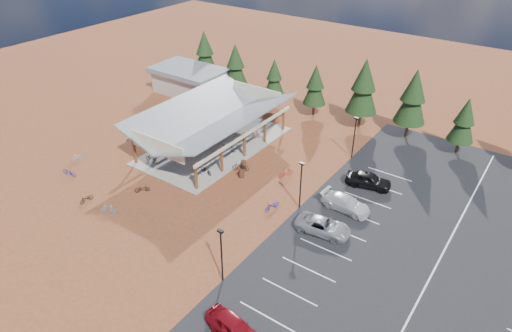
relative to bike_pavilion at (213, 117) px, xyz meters
name	(u,v)px	position (x,y,z in m)	size (l,w,h in m)	color
ground	(246,200)	(10.00, -7.00, -3.82)	(140.00, 140.00, 0.00)	brown
asphalt_lot	(441,256)	(28.50, -4.00, -3.80)	(27.00, 44.00, 0.04)	black
concrete_pad	(214,145)	(0.00, 0.00, -3.77)	(10.60, 18.60, 0.10)	gray
bike_pavilion	(213,117)	(0.00, 0.00, 0.00)	(11.65, 19.40, 4.97)	#582B19
outbuilding	(189,80)	(-14.00, 11.00, -1.80)	(11.00, 7.00, 3.90)	#ADA593
lamp_post_0	(221,252)	(15.00, -17.00, -0.85)	(0.50, 0.25, 5.14)	black
lamp_post_1	(301,182)	(15.00, -5.00, -0.85)	(0.50, 0.25, 5.14)	black
lamp_post_2	(354,135)	(15.00, 7.00, -0.85)	(0.50, 0.25, 5.14)	black
trash_bin_0	(241,174)	(7.00, -3.82, -3.37)	(0.60, 0.60, 0.90)	#432517
trash_bin_1	(244,164)	(6.03, -2.13, -3.37)	(0.60, 0.60, 0.90)	#432517
pine_0	(205,51)	(-14.81, 15.87, 1.26)	(3.58, 3.58, 8.33)	#382314
pine_1	(236,64)	(-7.50, 14.23, 1.04)	(3.42, 3.42, 7.96)	#382314
pine_2	(274,77)	(-1.21, 15.07, 0.22)	(2.85, 2.85, 6.64)	#382314
pine_3	(315,85)	(5.57, 14.74, 0.60)	(3.12, 3.12, 7.26)	#382314
pine_4	(364,86)	(12.24, 15.04, 1.85)	(3.98, 3.98, 9.28)	#382314
pine_5	(413,97)	(18.35, 15.68, 1.67)	(3.86, 3.86, 8.99)	#382314
pine_6	(464,120)	(24.67, 15.19, 0.46)	(3.02, 3.02, 7.03)	#382314
bike_0	(151,158)	(-3.36, -7.25, -3.27)	(0.60, 1.71, 0.90)	black
bike_1	(196,146)	(-1.00, -2.16, -3.20)	(0.49, 1.75, 1.05)	gray
bike_2	(207,133)	(-2.14, 1.23, -3.31)	(0.55, 1.58, 0.83)	#233D9E
bike_3	(219,123)	(-2.80, 4.36, -3.24)	(0.45, 1.61, 0.97)	maroon
bike_4	(206,170)	(3.53, -5.61, -3.28)	(0.59, 1.70, 0.89)	black
bike_5	(221,148)	(1.65, -0.80, -3.26)	(0.44, 1.55, 0.93)	#969A9E
bike_6	(229,147)	(2.31, -0.09, -3.24)	(0.64, 1.85, 0.97)	navy
bike_7	(255,133)	(2.82, 4.64, -3.25)	(0.44, 1.57, 0.94)	maroon
bike_8	(86,199)	(-2.88, -16.47, -3.41)	(0.55, 1.57, 0.82)	black
bike_9	(78,158)	(-10.46, -11.94, -3.36)	(0.43, 1.54, 0.92)	#9E9FA6
bike_10	(69,172)	(-8.49, -14.48, -3.36)	(0.62, 1.78, 0.94)	navy
bike_12	(142,189)	(0.32, -12.03, -3.41)	(0.55, 1.56, 0.82)	black
bike_13	(109,210)	(0.60, -16.48, -3.28)	(0.51, 1.82, 1.09)	gray
bike_14	(272,206)	(13.00, -6.84, -3.35)	(0.63, 1.81, 0.95)	#191799
bike_15	(286,173)	(10.93, -1.04, -3.29)	(0.50, 1.78, 1.07)	maroon
bike_16	(241,167)	(6.14, -2.84, -3.32)	(0.66, 1.90, 1.00)	black
car_0	(234,327)	(18.92, -20.66, -3.01)	(1.82, 4.53, 1.54)	maroon
car_2	(323,226)	(18.68, -7.07, -3.08)	(2.33, 5.05, 1.40)	gray
car_3	(346,203)	(18.84, -2.70, -3.07)	(2.01, 4.95, 1.44)	silver
car_4	(368,180)	(18.99, 2.36, -2.98)	(1.89, 4.70, 1.60)	black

